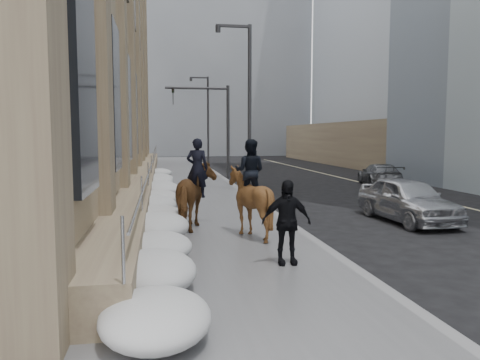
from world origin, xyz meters
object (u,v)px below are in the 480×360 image
at_px(mounted_horse_right, 249,197).
at_px(car_grey, 380,175).
at_px(pedestrian, 286,222).
at_px(car_silver, 407,199).
at_px(mounted_horse_left, 196,193).

relative_size(mounted_horse_right, car_grey, 0.61).
relative_size(pedestrian, car_grey, 0.42).
height_order(mounted_horse_right, car_silver, mounted_horse_right).
bearing_deg(car_grey, mounted_horse_left, 55.99).
height_order(mounted_horse_right, car_grey, mounted_horse_right).
bearing_deg(mounted_horse_right, mounted_horse_left, -20.89).
height_order(mounted_horse_left, car_silver, mounted_horse_left).
height_order(mounted_horse_left, car_grey, mounted_horse_left).
bearing_deg(mounted_horse_right, car_silver, -140.19).
xyz_separation_m(mounted_horse_right, car_silver, (5.62, 1.84, -0.46)).
bearing_deg(car_silver, car_grey, 65.68).
height_order(mounted_horse_left, pedestrian, mounted_horse_left).
bearing_deg(car_grey, car_silver, 79.46).
distance_m(mounted_horse_left, car_silver, 7.00).
distance_m(car_silver, car_grey, 11.24).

